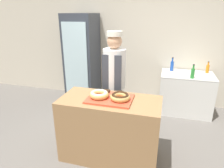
{
  "coord_description": "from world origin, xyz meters",
  "views": [
    {
      "loc": [
        0.66,
        -2.27,
        1.97
      ],
      "look_at": [
        0.0,
        0.1,
        1.07
      ],
      "focal_mm": 32.0,
      "sensor_mm": 36.0,
      "label": 1
    }
  ],
  "objects": [
    {
      "name": "brownie_back_left",
      "position": [
        -0.09,
        0.17,
        0.93
      ],
      "size": [
        0.08,
        0.08,
        0.03
      ],
      "color": "#382111",
      "rests_on": "serving_tray"
    },
    {
      "name": "chest_freezer",
      "position": [
        1.09,
        1.73,
        0.41
      ],
      "size": [
        1.0,
        0.68,
        0.81
      ],
      "color": "silver",
      "rests_on": "ground_plane"
    },
    {
      "name": "bottle_blue",
      "position": [
        0.78,
        1.9,
        0.92
      ],
      "size": [
        0.07,
        0.07,
        0.28
      ],
      "color": "#1E4CB2",
      "rests_on": "chest_freezer"
    },
    {
      "name": "wall_back",
      "position": [
        0.0,
        2.13,
        1.35
      ],
      "size": [
        8.0,
        0.06,
        2.7
      ],
      "color": "beige",
      "rests_on": "ground_plane"
    },
    {
      "name": "ground_plane",
      "position": [
        0.0,
        0.0,
        0.0
      ],
      "size": [
        14.0,
        14.0,
        0.0
      ],
      "primitive_type": "plane",
      "color": "#66605B"
    },
    {
      "name": "bottle_green",
      "position": [
        1.15,
        1.48,
        0.91
      ],
      "size": [
        0.07,
        0.07,
        0.26
      ],
      "color": "#2D8C38",
      "rests_on": "chest_freezer"
    },
    {
      "name": "baker_person",
      "position": [
        -0.11,
        0.61,
        0.9
      ],
      "size": [
        0.35,
        0.35,
        1.7
      ],
      "color": "#4C4C51",
      "rests_on": "ground_plane"
    },
    {
      "name": "serving_tray",
      "position": [
        0.0,
        0.0,
        0.9
      ],
      "size": [
        0.58,
        0.44,
        0.02
      ],
      "color": "#D84C33",
      "rests_on": "display_counter"
    },
    {
      "name": "donut_light_glaze",
      "position": [
        -0.14,
        -0.02,
        0.95
      ],
      "size": [
        0.25,
        0.25,
        0.08
      ],
      "color": "tan",
      "rests_on": "serving_tray"
    },
    {
      "name": "display_counter",
      "position": [
        0.0,
        0.0,
        0.44
      ],
      "size": [
        1.32,
        0.63,
        0.89
      ],
      "color": "#997047",
      "rests_on": "ground_plane"
    },
    {
      "name": "beverage_fridge",
      "position": [
        -1.13,
        1.73,
        0.97
      ],
      "size": [
        0.63,
        0.69,
        1.93
      ],
      "color": "#333842",
      "rests_on": "ground_plane"
    },
    {
      "name": "brownie_back_right",
      "position": [
        0.09,
        0.17,
        0.93
      ],
      "size": [
        0.08,
        0.08,
        0.03
      ],
      "color": "#382111",
      "rests_on": "serving_tray"
    },
    {
      "name": "bottle_orange",
      "position": [
        1.47,
        1.92,
        0.9
      ],
      "size": [
        0.06,
        0.06,
        0.23
      ],
      "color": "orange",
      "rests_on": "chest_freezer"
    },
    {
      "name": "donut_chocolate_glaze",
      "position": [
        0.14,
        -0.02,
        0.95
      ],
      "size": [
        0.25,
        0.25,
        0.08
      ],
      "color": "tan",
      "rests_on": "serving_tray"
    }
  ]
}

